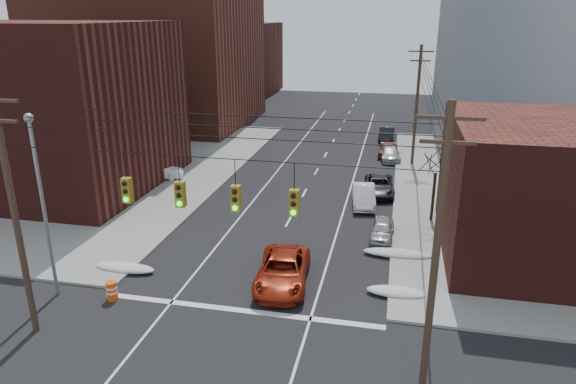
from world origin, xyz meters
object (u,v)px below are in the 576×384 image
at_px(lot_car_c, 69,171).
at_px(parked_car_d, 390,153).
at_px(parked_car_f, 387,134).
at_px(lot_car_d, 127,158).
at_px(parked_car_b, 364,196).
at_px(parked_car_e, 388,149).
at_px(parked_car_a, 382,230).
at_px(parked_car_c, 379,186).
at_px(red_pickup, 283,271).
at_px(lot_car_a, 159,172).
at_px(lot_car_b, 134,173).
at_px(construction_barrel, 112,290).

bearing_deg(lot_car_c, parked_car_d, -53.57).
distance_m(parked_car_f, lot_car_d, 27.99).
bearing_deg(parked_car_b, parked_car_e, 78.01).
height_order(parked_car_b, lot_car_c, lot_car_c).
distance_m(parked_car_a, parked_car_c, 8.67).
distance_m(red_pickup, parked_car_b, 13.23).
height_order(parked_car_e, lot_car_a, lot_car_a).
distance_m(red_pickup, parked_car_c, 16.22).
distance_m(lot_car_a, lot_car_c, 7.53).
height_order(lot_car_a, lot_car_b, lot_car_b).
distance_m(parked_car_c, parked_car_f, 18.18).
bearing_deg(parked_car_a, lot_car_b, 162.72).
bearing_deg(parked_car_b, parked_car_c, 63.49).
height_order(parked_car_e, construction_barrel, parked_car_e).
height_order(lot_car_a, lot_car_d, lot_car_d).
relative_size(parked_car_b, construction_barrel, 4.63).
distance_m(parked_car_b, parked_car_f, 21.03).
relative_size(parked_car_c, parked_car_e, 1.24).
relative_size(parked_car_c, lot_car_d, 1.07).
distance_m(parked_car_c, lot_car_a, 18.53).
height_order(red_pickup, parked_car_b, red_pickup).
relative_size(parked_car_a, lot_car_d, 0.77).
relative_size(red_pickup, lot_car_a, 1.43).
height_order(parked_car_c, lot_car_c, lot_car_c).
bearing_deg(parked_car_a, lot_car_d, 156.90).
xyz_separation_m(parked_car_b, lot_car_b, (-19.43, 1.50, 0.08)).
xyz_separation_m(parked_car_a, lot_car_c, (-26.39, 6.26, 0.31)).
distance_m(lot_car_a, lot_car_b, 2.10).
distance_m(parked_car_e, construction_barrel, 33.23).
height_order(lot_car_b, lot_car_d, lot_car_d).
bearing_deg(parked_car_c, parked_car_e, 84.27).
xyz_separation_m(parked_car_a, lot_car_d, (-23.71, 11.07, 0.33)).
xyz_separation_m(parked_car_e, construction_barrel, (-12.66, -30.72, -0.17)).
bearing_deg(lot_car_b, parked_car_d, -83.51).
height_order(red_pickup, parked_car_e, red_pickup).
height_order(red_pickup, parked_car_a, red_pickup).
height_order(parked_car_e, lot_car_b, lot_car_b).
distance_m(parked_car_e, lot_car_c, 29.75).
bearing_deg(lot_car_d, parked_car_f, -62.60).
height_order(parked_car_a, lot_car_c, lot_car_c).
bearing_deg(construction_barrel, parked_car_f, 71.64).
xyz_separation_m(red_pickup, lot_car_c, (-21.49, 13.24, 0.13)).
bearing_deg(parked_car_a, parked_car_e, 92.60).
relative_size(red_pickup, parked_car_e, 1.41).
bearing_deg(lot_car_a, parked_car_f, -60.84).
bearing_deg(lot_car_a, construction_barrel, -177.47).
bearing_deg(parked_car_e, lot_car_a, -140.28).
distance_m(parked_car_d, lot_car_c, 29.30).
bearing_deg(parked_car_e, parked_car_b, -88.63).
bearing_deg(parked_car_f, lot_car_b, -135.87).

